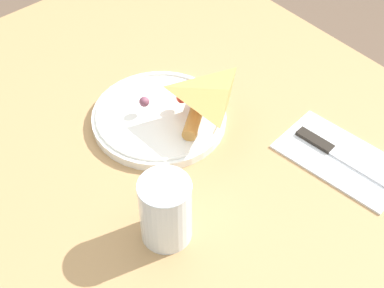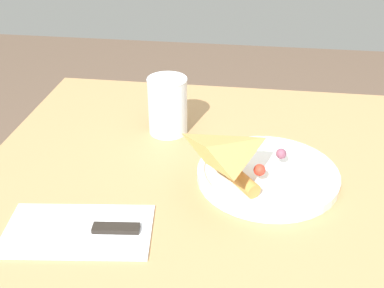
# 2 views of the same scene
# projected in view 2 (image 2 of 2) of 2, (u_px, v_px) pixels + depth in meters

# --- Properties ---
(dining_table) EXTENTS (0.96, 0.79, 0.77)m
(dining_table) POSITION_uv_depth(u_px,v_px,m) (253.00, 246.00, 0.85)
(dining_table) COLOR #A87F51
(dining_table) RESTS_ON ground_plane
(plate_pizza) EXTENTS (0.23, 0.23, 0.05)m
(plate_pizza) POSITION_uv_depth(u_px,v_px,m) (266.00, 172.00, 0.79)
(plate_pizza) COLOR white
(plate_pizza) RESTS_ON dining_table
(milk_glass) EXTENTS (0.08, 0.08, 0.11)m
(milk_glass) POSITION_uv_depth(u_px,v_px,m) (168.00, 107.00, 0.92)
(milk_glass) COLOR white
(milk_glass) RESTS_ON dining_table
(napkin_folded) EXTENTS (0.22, 0.14, 0.00)m
(napkin_folded) POSITION_uv_depth(u_px,v_px,m) (78.00, 230.00, 0.69)
(napkin_folded) COLOR silver
(napkin_folded) RESTS_ON dining_table
(butter_knife) EXTENTS (0.18, 0.04, 0.01)m
(butter_knife) POSITION_uv_depth(u_px,v_px,m) (84.00, 228.00, 0.68)
(butter_knife) COLOR black
(butter_knife) RESTS_ON napkin_folded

